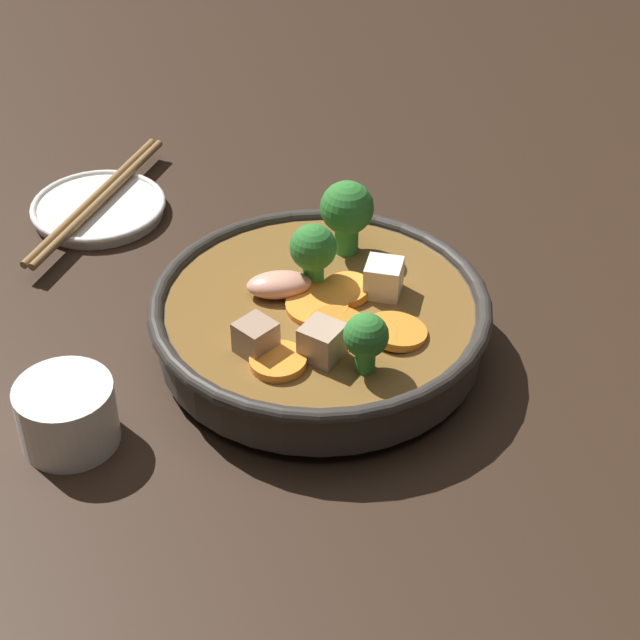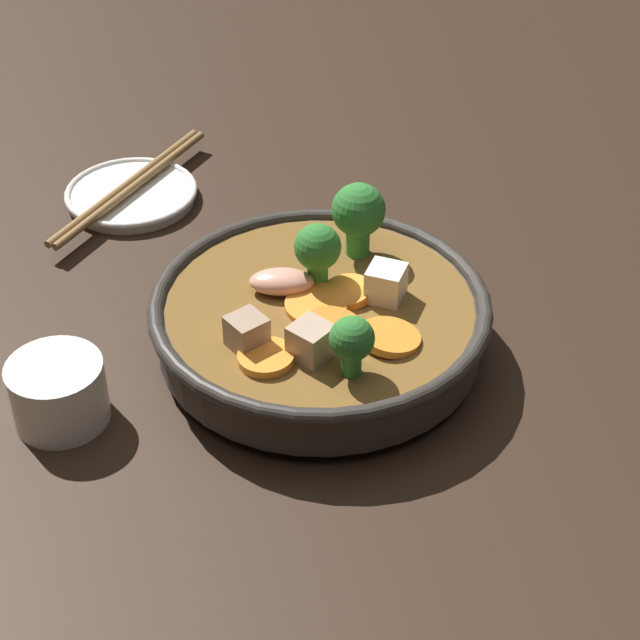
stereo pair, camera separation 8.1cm
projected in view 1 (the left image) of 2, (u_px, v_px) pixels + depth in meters
The scene contains 5 objects.
ground_plane at pixel (320, 353), 0.83m from camera, with size 3.00×3.00×0.00m, color black.
stirfry_bowl at pixel (321, 316), 0.80m from camera, with size 0.26×0.26×0.11m.
side_saucer at pixel (99, 208), 0.98m from camera, with size 0.12×0.12×0.01m.
tea_cup at pixel (67, 414), 0.74m from camera, with size 0.07×0.07×0.05m.
chopsticks_pair at pixel (97, 199), 0.97m from camera, with size 0.23×0.02×0.01m.
Camera 1 is at (-0.59, -0.24, 0.53)m, focal length 60.00 mm.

